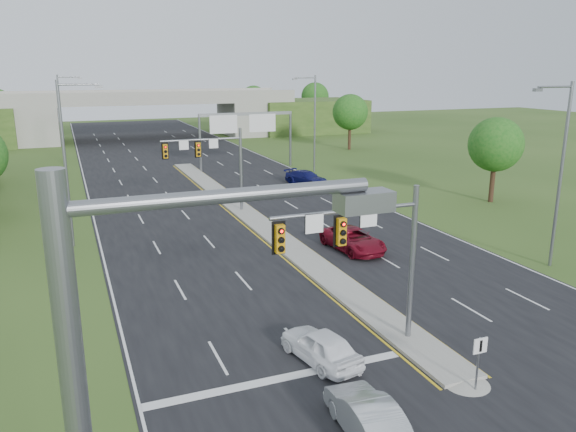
# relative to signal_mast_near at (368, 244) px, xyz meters

# --- Properties ---
(ground) EXTENTS (240.00, 240.00, 0.00)m
(ground) POSITION_rel_signal_mast_near_xyz_m (2.26, 0.07, -4.73)
(ground) COLOR #314D1B
(ground) RESTS_ON ground
(road) EXTENTS (24.00, 160.00, 0.02)m
(road) POSITION_rel_signal_mast_near_xyz_m (2.26, 35.07, -4.72)
(road) COLOR black
(road) RESTS_ON ground
(median) EXTENTS (2.00, 54.00, 0.16)m
(median) POSITION_rel_signal_mast_near_xyz_m (2.26, 23.07, -4.63)
(median) COLOR gray
(median) RESTS_ON road
(median_nose) EXTENTS (2.00, 2.00, 0.16)m
(median_nose) POSITION_rel_signal_mast_near_xyz_m (2.26, -3.93, -4.63)
(median_nose) COLOR gray
(median_nose) RESTS_ON road
(lane_markings) EXTENTS (23.72, 160.00, 0.01)m
(lane_markings) POSITION_rel_signal_mast_near_xyz_m (1.66, 28.99, -4.70)
(lane_markings) COLOR gold
(lane_markings) RESTS_ON road
(signal_mast_near) EXTENTS (6.62, 0.60, 7.00)m
(signal_mast_near) POSITION_rel_signal_mast_near_xyz_m (0.00, 0.00, 0.00)
(signal_mast_near) COLOR slate
(signal_mast_near) RESTS_ON ground
(signal_mast_far) EXTENTS (6.62, 0.60, 7.00)m
(signal_mast_far) POSITION_rel_signal_mast_near_xyz_m (0.00, 25.00, 0.00)
(signal_mast_far) COLOR slate
(signal_mast_far) RESTS_ON ground
(keep_right_sign) EXTENTS (0.60, 0.13, 2.20)m
(keep_right_sign) POSITION_rel_signal_mast_near_xyz_m (2.26, -4.45, -3.21)
(keep_right_sign) COLOR slate
(keep_right_sign) RESTS_ON ground
(sign_gantry) EXTENTS (11.58, 0.44, 6.67)m
(sign_gantry) POSITION_rel_signal_mast_near_xyz_m (8.95, 44.99, 0.51)
(sign_gantry) COLOR slate
(sign_gantry) RESTS_ON ground
(overpass) EXTENTS (80.00, 14.00, 8.10)m
(overpass) POSITION_rel_signal_mast_near_xyz_m (2.26, 80.07, -1.17)
(overpass) COLOR gray
(overpass) RESTS_ON ground
(lightpole_l_mid) EXTENTS (2.85, 0.25, 11.00)m
(lightpole_l_mid) POSITION_rel_signal_mast_near_xyz_m (-11.03, 20.07, 1.38)
(lightpole_l_mid) COLOR slate
(lightpole_l_mid) RESTS_ON ground
(lightpole_l_far) EXTENTS (2.85, 0.25, 11.00)m
(lightpole_l_far) POSITION_rel_signal_mast_near_xyz_m (-11.03, 55.07, 1.38)
(lightpole_l_far) COLOR slate
(lightpole_l_far) RESTS_ON ground
(lightpole_r_near) EXTENTS (2.85, 0.25, 11.00)m
(lightpole_r_near) POSITION_rel_signal_mast_near_xyz_m (15.56, 5.07, 1.38)
(lightpole_r_near) COLOR slate
(lightpole_r_near) RESTS_ON ground
(lightpole_r_far) EXTENTS (2.85, 0.25, 11.00)m
(lightpole_r_far) POSITION_rel_signal_mast_near_xyz_m (15.56, 40.07, 1.38)
(lightpole_r_far) COLOR slate
(lightpole_r_far) RESTS_ON ground
(tree_r_near) EXTENTS (4.80, 4.80, 7.60)m
(tree_r_near) POSITION_rel_signal_mast_near_xyz_m (24.26, 20.07, 0.45)
(tree_r_near) COLOR #382316
(tree_r_near) RESTS_ON ground
(tree_r_mid) EXTENTS (5.20, 5.20, 8.12)m
(tree_r_mid) POSITION_rel_signal_mast_near_xyz_m (28.26, 55.07, 0.78)
(tree_r_mid) COLOR #382316
(tree_r_mid) RESTS_ON ground
(tree_back_c) EXTENTS (5.60, 5.60, 8.32)m
(tree_back_c) POSITION_rel_signal_mast_near_xyz_m (26.26, 94.07, 0.78)
(tree_back_c) COLOR #382316
(tree_back_c) RESTS_ON ground
(tree_back_d) EXTENTS (6.00, 6.00, 8.85)m
(tree_back_d) POSITION_rel_signal_mast_near_xyz_m (40.26, 94.07, 1.11)
(tree_back_d) COLOR #382316
(tree_back_d) RESTS_ON ground
(car_white) EXTENTS (2.44, 4.37, 1.40)m
(car_white) POSITION_rel_signal_mast_near_xyz_m (-2.19, -0.28, -4.00)
(car_white) COLOR white
(car_white) RESTS_ON road
(car_silver) EXTENTS (1.77, 4.37, 1.41)m
(car_silver) POSITION_rel_signal_mast_near_xyz_m (-2.82, -5.28, -4.00)
(car_silver) COLOR #B3B8BB
(car_silver) RESTS_ON road
(car_far_a) EXTENTS (2.95, 5.51, 1.47)m
(car_far_a) POSITION_rel_signal_mast_near_xyz_m (5.97, 12.18, -3.97)
(car_far_a) COLOR maroon
(car_far_a) RESTS_ON road
(car_far_b) EXTENTS (3.90, 5.35, 1.44)m
(car_far_b) POSITION_rel_signal_mast_near_xyz_m (11.79, 33.23, -3.99)
(car_far_b) COLOR #0C0F4D
(car_far_b) RESTS_ON road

